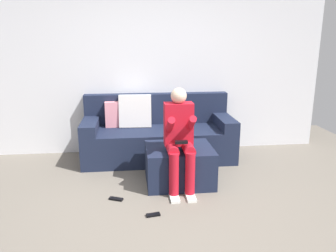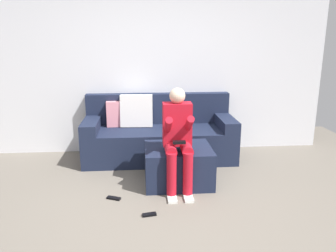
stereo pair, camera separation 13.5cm
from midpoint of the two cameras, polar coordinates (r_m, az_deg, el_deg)
name	(u,v)px [view 2 (the right image)]	position (r m, az deg, el deg)	size (l,w,h in m)	color
ground_plane	(170,223)	(3.40, 1.50, -15.96)	(6.68, 6.68, 0.00)	#6B6359
wall_back	(157,68)	(5.19, -1.11, 9.74)	(5.14, 0.10, 2.55)	silver
couch_sectional	(158,136)	(4.96, -0.91, -1.65)	(2.15, 0.84, 0.93)	#192138
ottoman	(178,165)	(4.15, 2.64, -6.58)	(0.80, 0.68, 0.45)	#192138
person_seated	(178,136)	(3.84, 2.69, -1.64)	(0.33, 0.56, 1.18)	red
remote_near_ottoman	(149,215)	(3.51, -2.03, -14.69)	(0.14, 0.05, 0.02)	black
remote_by_storage_bin	(114,198)	(3.86, -8.12, -11.95)	(0.16, 0.05, 0.02)	black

